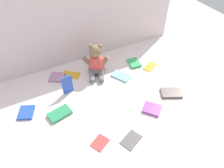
# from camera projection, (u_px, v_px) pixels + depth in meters

# --- Properties ---
(ground_plane) EXTENTS (3.20, 3.20, 0.00)m
(ground_plane) POSITION_uv_depth(u_px,v_px,m) (105.00, 86.00, 1.51)
(ground_plane) COLOR silver
(backdrop_drape) EXTENTS (1.55, 0.03, 0.56)m
(backdrop_drape) POSITION_uv_depth(u_px,v_px,m) (81.00, 25.00, 1.56)
(backdrop_drape) COLOR beige
(backdrop_drape) RESTS_ON ground_plane
(teddy_bear) EXTENTS (0.19, 0.20, 0.24)m
(teddy_bear) POSITION_uv_depth(u_px,v_px,m) (96.00, 63.00, 1.55)
(teddy_bear) COLOR #D84C47
(teddy_bear) RESTS_ON ground_plane
(book_case_0) EXTENTS (0.10, 0.12, 0.02)m
(book_case_0) POSITION_uv_depth(u_px,v_px,m) (134.00, 63.00, 1.68)
(book_case_0) COLOR #35A65A
(book_case_0) RESTS_ON ground_plane
(book_case_1) EXTENTS (0.14, 0.13, 0.01)m
(book_case_1) POSITION_uv_depth(u_px,v_px,m) (71.00, 75.00, 1.59)
(book_case_1) COLOR gold
(book_case_1) RESTS_ON ground_plane
(book_case_2) EXTENTS (0.07, 0.02, 0.14)m
(book_case_2) POSITION_uv_depth(u_px,v_px,m) (67.00, 85.00, 1.42)
(book_case_2) COLOR blue
(book_case_2) RESTS_ON ground_plane
(book_case_3) EXTENTS (0.12, 0.13, 0.02)m
(book_case_3) POSITION_uv_depth(u_px,v_px,m) (26.00, 112.00, 1.33)
(book_case_3) COLOR #244BA5
(book_case_3) RESTS_ON ground_plane
(book_case_4) EXTENTS (0.13, 0.16, 0.01)m
(book_case_4) POSITION_uv_depth(u_px,v_px,m) (121.00, 76.00, 1.58)
(book_case_4) COLOR #79BFCB
(book_case_4) RESTS_ON ground_plane
(book_case_5) EXTENTS (0.14, 0.12, 0.01)m
(book_case_5) POSITION_uv_depth(u_px,v_px,m) (131.00, 140.00, 1.19)
(book_case_5) COLOR #575152
(book_case_5) RESTS_ON ground_plane
(book_case_6) EXTENTS (0.13, 0.11, 0.01)m
(book_case_6) POSITION_uv_depth(u_px,v_px,m) (150.00, 67.00, 1.66)
(book_case_6) COLOR gold
(book_case_6) RESTS_ON ground_plane
(book_case_7) EXTENTS (0.14, 0.14, 0.02)m
(book_case_7) POSITION_uv_depth(u_px,v_px,m) (57.00, 77.00, 1.56)
(book_case_7) COLOR #AB7498
(book_case_7) RESTS_ON ground_plane
(book_case_8) EXTENTS (0.14, 0.14, 0.02)m
(book_case_8) POSITION_uv_depth(u_px,v_px,m) (152.00, 109.00, 1.35)
(book_case_8) COLOR purple
(book_case_8) RESTS_ON ground_plane
(book_case_9) EXTENTS (0.16, 0.14, 0.02)m
(book_case_9) POSITION_uv_depth(u_px,v_px,m) (171.00, 93.00, 1.45)
(book_case_9) COLOR brown
(book_case_9) RESTS_ON ground_plane
(book_case_10) EXTENTS (0.12, 0.11, 0.01)m
(book_case_10) POSITION_uv_depth(u_px,v_px,m) (100.00, 142.00, 1.18)
(book_case_10) COLOR #CE3D3A
(book_case_10) RESTS_ON ground_plane
(book_case_11) EXTENTS (0.15, 0.11, 0.02)m
(book_case_11) POSITION_uv_depth(u_px,v_px,m) (60.00, 114.00, 1.32)
(book_case_11) COLOR #2D8D5A
(book_case_11) RESTS_ON ground_plane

